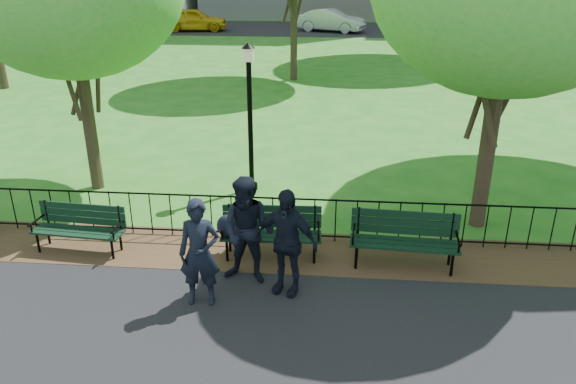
# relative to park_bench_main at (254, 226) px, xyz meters

# --- Properties ---
(ground) EXTENTS (120.00, 120.00, 0.00)m
(ground) POSITION_rel_park_bench_main_xyz_m (-0.35, -1.29, -0.63)
(ground) COLOR #20651A
(dirt_strip) EXTENTS (60.00, 1.60, 0.01)m
(dirt_strip) POSITION_rel_park_bench_main_xyz_m (-0.35, 0.21, -0.61)
(dirt_strip) COLOR #372A16
(dirt_strip) RESTS_ON ground
(far_street) EXTENTS (70.00, 9.00, 0.01)m
(far_street) POSITION_rel_park_bench_main_xyz_m (-0.35, 33.71, -0.62)
(far_street) COLOR black
(far_street) RESTS_ON ground
(iron_fence) EXTENTS (24.06, 0.06, 1.00)m
(iron_fence) POSITION_rel_park_bench_main_xyz_m (-0.35, 0.71, -0.13)
(iron_fence) COLOR black
(iron_fence) RESTS_ON ground
(park_bench_main) EXTENTS (1.87, 0.63, 1.02)m
(park_bench_main) POSITION_rel_park_bench_main_xyz_m (0.00, 0.00, 0.00)
(park_bench_main) COLOR black
(park_bench_main) RESTS_ON ground
(park_bench_left_a) EXTENTS (1.73, 0.66, 0.96)m
(park_bench_left_a) POSITION_rel_park_bench_main_xyz_m (-3.26, 0.00, -0.08)
(park_bench_left_a) COLOR black
(park_bench_left_a) RESTS_ON ground
(park_bench_right_a) EXTENTS (1.92, 0.71, 1.07)m
(park_bench_right_a) POSITION_rel_park_bench_main_xyz_m (2.66, -0.04, -0.01)
(park_bench_right_a) COLOR black
(park_bench_right_a) RESTS_ON ground
(lamppost) EXTENTS (0.30, 0.30, 3.39)m
(lamppost) POSITION_rel_park_bench_main_xyz_m (-0.52, 3.17, 1.22)
(lamppost) COLOR black
(lamppost) RESTS_ON ground
(person_left) EXTENTS (0.67, 0.47, 1.76)m
(person_left) POSITION_rel_park_bench_main_xyz_m (-0.63, -1.51, 0.27)
(person_left) COLOR black
(person_left) RESTS_ON asphalt_path
(person_mid) EXTENTS (0.98, 0.63, 1.86)m
(person_mid) POSITION_rel_park_bench_main_xyz_m (0.02, -0.81, 0.32)
(person_mid) COLOR black
(person_mid) RESTS_ON asphalt_path
(person_right) EXTENTS (1.14, 0.75, 1.81)m
(person_right) POSITION_rel_park_bench_main_xyz_m (0.67, -1.07, 0.29)
(person_right) COLOR black
(person_right) RESTS_ON asphalt_path
(taxi) EXTENTS (4.83, 2.40, 1.58)m
(taxi) POSITION_rel_park_bench_main_xyz_m (-8.84, 31.63, 0.18)
(taxi) COLOR gold
(taxi) RESTS_ON far_street
(sedan_silver) EXTENTS (4.97, 3.15, 1.55)m
(sedan_silver) POSITION_rel_park_bench_main_xyz_m (0.86, 32.05, 0.16)
(sedan_silver) COLOR #B8BBC0
(sedan_silver) RESTS_ON far_street
(sedan_dark) EXTENTS (5.00, 2.21, 1.43)m
(sedan_dark) POSITION_rel_park_bench_main_xyz_m (9.15, 31.21, 0.10)
(sedan_dark) COLOR black
(sedan_dark) RESTS_ON far_street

